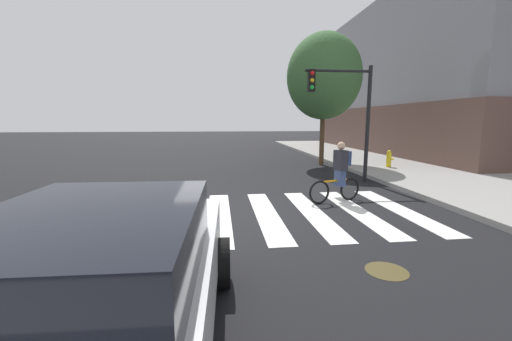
{
  "coord_description": "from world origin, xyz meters",
  "views": [
    {
      "loc": [
        -0.34,
        -7.36,
        2.27
      ],
      "look_at": [
        0.57,
        0.33,
        1.04
      ],
      "focal_mm": 22.06,
      "sensor_mm": 36.0,
      "label": 1
    }
  ],
  "objects_px": {
    "cyclist": "(339,172)",
    "fire_hydrant": "(389,159)",
    "manhole_cover": "(387,271)",
    "street_tree_near": "(324,77)",
    "traffic_light_near": "(347,104)",
    "sedan_near": "(102,293)"
  },
  "relations": [
    {
      "from": "sedan_near",
      "to": "fire_hydrant",
      "type": "height_order",
      "value": "sedan_near"
    },
    {
      "from": "manhole_cover",
      "to": "cyclist",
      "type": "height_order",
      "value": "cyclist"
    },
    {
      "from": "sedan_near",
      "to": "fire_hydrant",
      "type": "distance_m",
      "value": 14.04
    },
    {
      "from": "cyclist",
      "to": "traffic_light_near",
      "type": "relative_size",
      "value": 0.4
    },
    {
      "from": "sedan_near",
      "to": "cyclist",
      "type": "relative_size",
      "value": 2.76
    },
    {
      "from": "manhole_cover",
      "to": "traffic_light_near",
      "type": "bearing_deg",
      "value": 72.99
    },
    {
      "from": "sedan_near",
      "to": "traffic_light_near",
      "type": "xyz_separation_m",
      "value": [
        5.6,
        8.42,
        2.04
      ]
    },
    {
      "from": "traffic_light_near",
      "to": "fire_hydrant",
      "type": "relative_size",
      "value": 5.38
    },
    {
      "from": "traffic_light_near",
      "to": "fire_hydrant",
      "type": "height_order",
      "value": "traffic_light_near"
    },
    {
      "from": "street_tree_near",
      "to": "manhole_cover",
      "type": "bearing_deg",
      "value": -103.56
    },
    {
      "from": "manhole_cover",
      "to": "street_tree_near",
      "type": "bearing_deg",
      "value": 76.44
    },
    {
      "from": "cyclist",
      "to": "traffic_light_near",
      "type": "distance_m",
      "value": 3.61
    },
    {
      "from": "traffic_light_near",
      "to": "street_tree_near",
      "type": "height_order",
      "value": "street_tree_near"
    },
    {
      "from": "sedan_near",
      "to": "street_tree_near",
      "type": "bearing_deg",
      "value": 64.31
    },
    {
      "from": "street_tree_near",
      "to": "traffic_light_near",
      "type": "bearing_deg",
      "value": -98.28
    },
    {
      "from": "sedan_near",
      "to": "street_tree_near",
      "type": "distance_m",
      "value": 14.91
    },
    {
      "from": "traffic_light_near",
      "to": "fire_hydrant",
      "type": "distance_m",
      "value": 4.69
    },
    {
      "from": "cyclist",
      "to": "street_tree_near",
      "type": "relative_size",
      "value": 0.26
    },
    {
      "from": "manhole_cover",
      "to": "street_tree_near",
      "type": "distance_m",
      "value": 12.56
    },
    {
      "from": "manhole_cover",
      "to": "fire_hydrant",
      "type": "distance_m",
      "value": 10.73
    },
    {
      "from": "sedan_near",
      "to": "traffic_light_near",
      "type": "relative_size",
      "value": 1.11
    },
    {
      "from": "cyclist",
      "to": "fire_hydrant",
      "type": "xyz_separation_m",
      "value": [
        4.46,
        5.24,
        -0.31
      ]
    }
  ]
}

